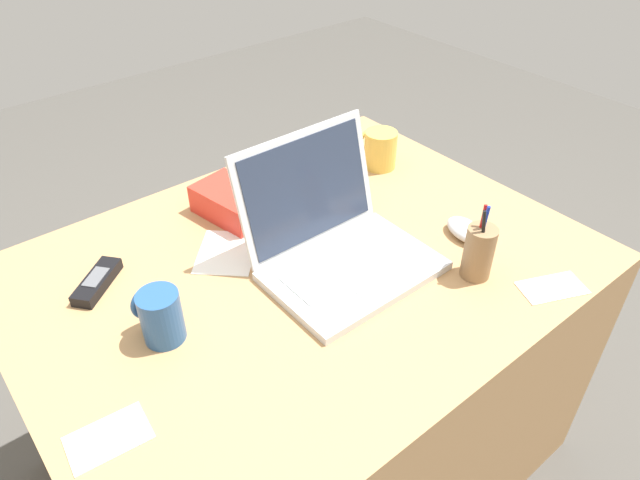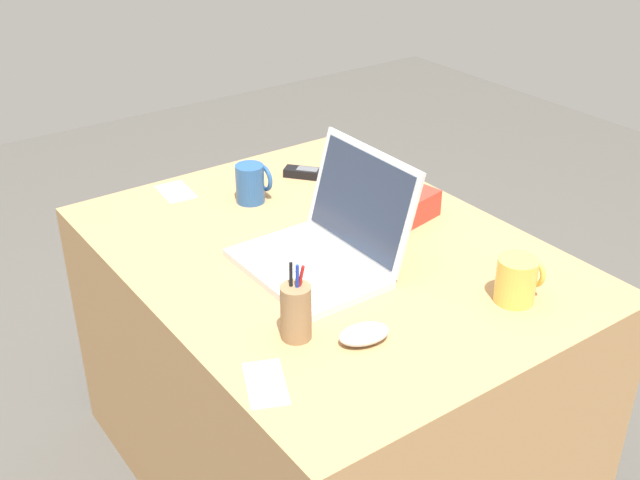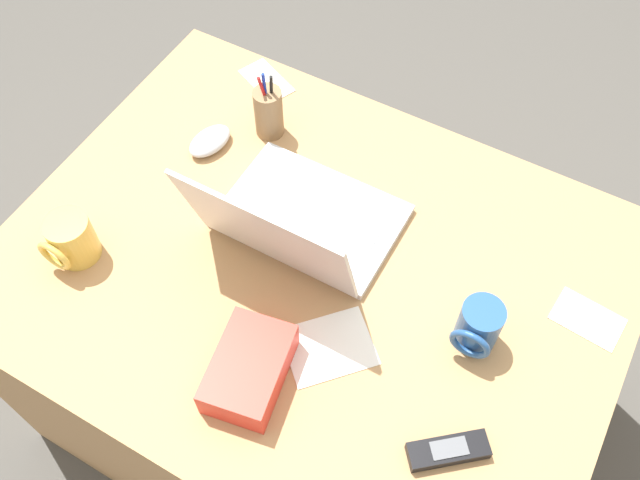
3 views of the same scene
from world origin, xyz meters
TOP-DOWN VIEW (x-y plane):
  - ground_plane at (0.00, 0.00)m, footprint 6.00×6.00m
  - desk at (0.00, 0.00)m, footprint 1.18×0.91m
  - laptop at (0.06, -0.04)m, footprint 0.35×0.31m
  - computer_mouse at (0.34, -0.16)m, footprint 0.08×0.12m
  - coffee_mug_white at (-0.33, -0.01)m, footprint 0.08×0.09m
  - coffee_mug_tall at (0.41, 0.20)m, footprint 0.09×0.10m
  - cordless_phone at (-0.37, 0.20)m, footprint 0.13×0.12m
  - pen_holder at (0.25, -0.26)m, footprint 0.06×0.06m
  - snack_bag at (-0.02, 0.25)m, footprint 0.15×0.20m
  - paper_note_near_laptop at (-0.50, -0.15)m, footprint 0.13×0.09m
  - paper_note_left at (0.34, -0.39)m, footprint 0.15×0.12m
  - paper_note_right at (-0.11, 0.13)m, footprint 0.19×0.20m

SIDE VIEW (x-z plane):
  - ground_plane at x=0.00m, z-range 0.00..0.00m
  - desk at x=0.00m, z-range 0.00..0.70m
  - paper_note_near_laptop at x=-0.50m, z-range 0.70..0.70m
  - paper_note_left at x=0.34m, z-range 0.70..0.70m
  - paper_note_right at x=-0.11m, z-range 0.70..0.70m
  - cordless_phone at x=-0.37m, z-range 0.70..0.73m
  - computer_mouse at x=0.34m, z-range 0.70..0.74m
  - snack_bag at x=-0.02m, z-range 0.70..0.77m
  - coffee_mug_tall at x=0.41m, z-range 0.70..0.80m
  - coffee_mug_white at x=-0.33m, z-range 0.70..0.81m
  - laptop at x=0.06m, z-range 0.63..0.88m
  - pen_holder at x=0.25m, z-range 0.68..0.85m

